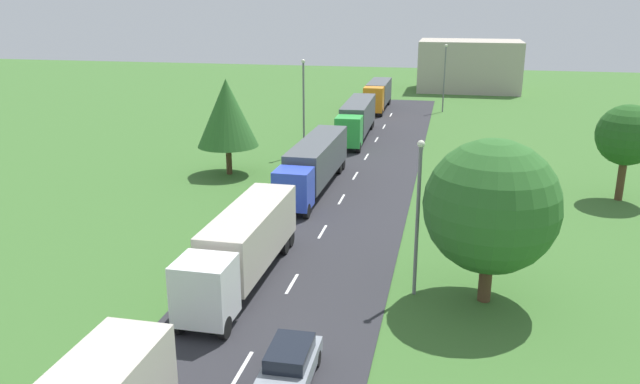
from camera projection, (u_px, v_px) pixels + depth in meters
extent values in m
cube|color=#2B2B30|center=(251.00, 354.00, 26.16)|extent=(10.00, 140.00, 0.06)
cube|color=white|center=(243.00, 368.00, 25.13)|extent=(0.16, 2.40, 0.01)
cube|color=white|center=(292.00, 284.00, 32.54)|extent=(0.16, 2.40, 0.01)
cube|color=white|center=(322.00, 232.00, 39.78)|extent=(0.16, 2.40, 0.01)
cube|color=white|center=(341.00, 199.00, 46.20)|extent=(0.16, 2.40, 0.01)
cube|color=white|center=(355.00, 176.00, 52.35)|extent=(0.16, 2.40, 0.01)
cube|color=white|center=(366.00, 157.00, 58.65)|extent=(0.16, 2.40, 0.01)
cube|color=white|center=(376.00, 140.00, 65.76)|extent=(0.16, 2.40, 0.01)
cube|color=white|center=(384.00, 127.00, 72.40)|extent=(0.16, 2.40, 0.01)
cube|color=white|center=(391.00, 115.00, 79.73)|extent=(0.16, 2.40, 0.01)
cube|color=white|center=(205.00, 290.00, 27.58)|extent=(2.46, 2.38, 2.79)
cube|color=black|center=(194.00, 291.00, 26.38)|extent=(2.10, 0.12, 1.23)
cube|color=beige|center=(250.00, 234.00, 33.35)|extent=(2.58, 9.51, 2.77)
cube|color=black|center=(251.00, 261.00, 33.82)|extent=(0.97, 9.02, 0.24)
cylinder|color=black|center=(224.00, 327.00, 27.22)|extent=(0.36, 1.00, 1.00)
cylinder|color=black|center=(179.00, 322.00, 27.65)|extent=(0.36, 1.00, 1.00)
cylinder|color=black|center=(284.00, 245.00, 36.29)|extent=(0.36, 1.00, 1.00)
cylinder|color=black|center=(250.00, 242.00, 36.72)|extent=(0.36, 1.00, 1.00)
cylinder|color=black|center=(290.00, 238.00, 37.35)|extent=(0.36, 1.00, 1.00)
cylinder|color=black|center=(256.00, 235.00, 37.78)|extent=(0.36, 1.00, 1.00)
cube|color=blue|center=(293.00, 189.00, 42.50)|extent=(2.47, 2.35, 2.65)
cube|color=black|center=(289.00, 186.00, 41.34)|extent=(2.10, 0.13, 1.16)
cube|color=#4C5156|center=(318.00, 157.00, 49.30)|extent=(2.64, 11.84, 2.82)
cube|color=black|center=(318.00, 177.00, 49.77)|extent=(1.04, 11.23, 0.24)
cylinder|color=black|center=(307.00, 211.00, 42.13)|extent=(0.36, 1.00, 1.00)
cylinder|color=black|center=(276.00, 209.00, 42.57)|extent=(0.36, 1.00, 1.00)
cylinder|color=black|center=(339.00, 168.00, 52.89)|extent=(0.36, 1.00, 1.00)
cylinder|color=black|center=(315.00, 166.00, 53.32)|extent=(0.36, 1.00, 1.00)
cylinder|color=black|center=(342.00, 164.00, 54.21)|extent=(0.36, 1.00, 1.00)
cylinder|color=black|center=(319.00, 162.00, 54.65)|extent=(0.36, 1.00, 1.00)
cube|color=green|center=(349.00, 131.00, 60.42)|extent=(2.51, 2.60, 2.83)
cube|color=black|center=(347.00, 128.00, 59.14)|extent=(2.10, 0.16, 1.24)
cube|color=#4C5156|center=(358.00, 114.00, 67.23)|extent=(2.81, 11.53, 2.90)
cube|color=black|center=(358.00, 130.00, 67.72)|extent=(1.20, 10.91, 0.24)
cylinder|color=black|center=(359.00, 148.00, 60.06)|extent=(0.38, 1.01, 1.00)
cylinder|color=black|center=(337.00, 147.00, 60.43)|extent=(0.38, 1.01, 1.00)
cylinder|color=black|center=(371.00, 125.00, 70.80)|extent=(0.38, 1.01, 1.00)
cylinder|color=black|center=(353.00, 124.00, 71.16)|extent=(0.38, 1.01, 1.00)
cylinder|color=black|center=(372.00, 123.00, 72.10)|extent=(0.38, 1.01, 1.00)
cylinder|color=black|center=(354.00, 122.00, 72.46)|extent=(0.38, 1.01, 1.00)
cube|color=orange|center=(374.00, 99.00, 78.65)|extent=(2.46, 2.22, 3.06)
cube|color=black|center=(373.00, 96.00, 77.52)|extent=(2.10, 0.12, 1.35)
cube|color=#4C5156|center=(379.00, 92.00, 84.21)|extent=(2.56, 9.07, 2.78)
cube|color=black|center=(379.00, 103.00, 84.67)|extent=(0.96, 8.61, 0.24)
cylinder|color=black|center=(381.00, 113.00, 78.39)|extent=(0.36, 1.00, 1.00)
cylinder|color=black|center=(364.00, 112.00, 78.79)|extent=(0.36, 1.00, 1.00)
cylinder|color=black|center=(388.00, 101.00, 87.05)|extent=(0.36, 1.00, 1.00)
cylinder|color=black|center=(373.00, 101.00, 87.45)|extent=(0.36, 1.00, 1.00)
cylinder|color=black|center=(389.00, 100.00, 88.06)|extent=(0.36, 1.00, 1.00)
cylinder|color=black|center=(374.00, 100.00, 88.47)|extent=(0.36, 1.00, 1.00)
cube|color=#8C939E|center=(289.00, 369.00, 23.92)|extent=(1.89, 4.28, 0.62)
cube|color=black|center=(290.00, 352.00, 23.94)|extent=(1.57, 2.40, 0.57)
cylinder|color=black|center=(317.00, 358.00, 25.21)|extent=(0.23, 0.64, 0.64)
cylinder|color=black|center=(278.00, 354.00, 25.51)|extent=(0.23, 0.64, 0.64)
cylinder|color=slate|center=(417.00, 223.00, 30.45)|extent=(0.18, 0.18, 7.57)
sphere|color=silver|center=(421.00, 144.00, 29.31)|extent=(0.36, 0.36, 0.36)
cylinder|color=slate|center=(304.00, 109.00, 58.72)|extent=(0.18, 0.18, 8.57)
sphere|color=silver|center=(303.00, 61.00, 57.43)|extent=(0.36, 0.36, 0.36)
cylinder|color=slate|center=(444.00, 80.00, 81.02)|extent=(0.18, 0.18, 8.35)
sphere|color=silver|center=(446.00, 45.00, 79.76)|extent=(0.36, 0.36, 0.36)
cylinder|color=#513823|center=(229.00, 160.00, 52.79)|extent=(0.48, 0.48, 2.42)
cone|color=#2D6628|center=(227.00, 113.00, 51.62)|extent=(5.05, 5.05, 5.55)
cylinder|color=#513823|center=(621.00, 179.00, 45.88)|extent=(0.55, 0.55, 3.21)
sphere|color=#23561E|center=(627.00, 135.00, 44.93)|extent=(4.37, 4.37, 4.37)
cylinder|color=#513823|center=(485.00, 277.00, 30.55)|extent=(0.63, 0.63, 2.45)
sphere|color=#2D6628|center=(491.00, 206.00, 29.49)|extent=(6.41, 6.41, 6.41)
cube|color=#B2A899|center=(469.00, 66.00, 100.22)|extent=(15.72, 10.56, 7.86)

